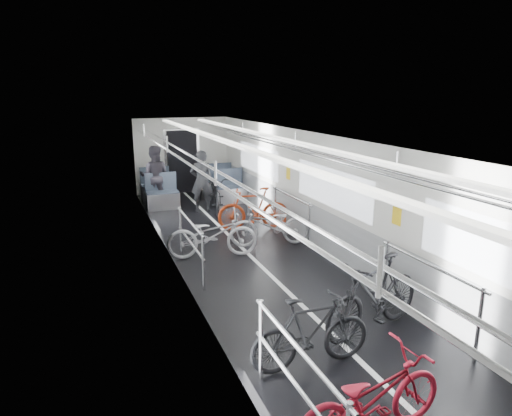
{
  "coord_description": "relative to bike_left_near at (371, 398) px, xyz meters",
  "views": [
    {
      "loc": [
        -2.95,
        -7.56,
        3.22
      ],
      "look_at": [
        0.0,
        0.24,
        1.08
      ],
      "focal_mm": 32.0,
      "sensor_mm": 36.0,
      "label": 1
    }
  ],
  "objects": [
    {
      "name": "bike_right_far",
      "position": [
        1.33,
        6.72,
        0.08
      ],
      "size": [
        1.76,
        0.79,
        1.02
      ],
      "primitive_type": "imported",
      "rotation": [
        0.0,
        0.0,
        -1.76
      ],
      "color": "#A33214",
      "rests_on": "floor"
    },
    {
      "name": "bike_left_near",
      "position": [
        0.0,
        0.0,
        0.0
      ],
      "size": [
        1.71,
        0.72,
        0.87
      ],
      "primitive_type": "imported",
      "rotation": [
        0.0,
        0.0,
        1.66
      ],
      "color": "#AE1529",
      "rests_on": "floor"
    },
    {
      "name": "car_shell",
      "position": [
        0.64,
        6.27,
        0.69
      ],
      "size": [
        3.02,
        14.01,
        2.41
      ],
      "color": "black",
      "rests_on": "ground"
    },
    {
      "name": "bike_aisle",
      "position": [
        1.0,
        8.76,
        0.06
      ],
      "size": [
        1.05,
        1.97,
        0.99
      ],
      "primitive_type": "imported",
      "rotation": [
        0.0,
        0.0,
        -0.22
      ],
      "color": "black",
      "rests_on": "floor"
    },
    {
      "name": "bike_right_near",
      "position": [
        1.2,
        1.69,
        0.11
      ],
      "size": [
        1.87,
        0.96,
        1.08
      ],
      "primitive_type": "imported",
      "rotation": [
        0.0,
        0.0,
        -1.31
      ],
      "color": "black",
      "rests_on": "floor"
    },
    {
      "name": "person_seated",
      "position": [
        -0.49,
        9.91,
        0.43
      ],
      "size": [
        1.0,
        0.87,
        1.73
      ],
      "primitive_type": "imported",
      "rotation": [
        0.0,
        0.0,
        2.85
      ],
      "color": "#332F37",
      "rests_on": "floor"
    },
    {
      "name": "person_standing",
      "position": [
        0.61,
        8.86,
        0.41
      ],
      "size": [
        0.68,
        0.52,
        1.68
      ],
      "primitive_type": "imported",
      "rotation": [
        0.0,
        0.0,
        2.94
      ],
      "color": "black",
      "rests_on": "floor"
    },
    {
      "name": "bike_right_mid",
      "position": [
        1.26,
        5.51,
        0.02
      ],
      "size": [
        1.81,
        0.87,
        0.91
      ],
      "primitive_type": "imported",
      "rotation": [
        0.0,
        0.0,
        -1.73
      ],
      "color": "#999A9D",
      "rests_on": "floor"
    },
    {
      "name": "bike_left_mid",
      "position": [
        0.01,
        1.23,
        0.02
      ],
      "size": [
        1.54,
        0.48,
        0.92
      ],
      "primitive_type": "imported",
      "rotation": [
        0.0,
        0.0,
        1.54
      ],
      "color": "black",
      "rests_on": "floor"
    },
    {
      "name": "bike_left_far",
      "position": [
        -0.08,
        5.28,
        0.03
      ],
      "size": [
        1.86,
        0.91,
        0.94
      ],
      "primitive_type": "imported",
      "rotation": [
        0.0,
        0.0,
        1.4
      ],
      "color": "#BABABF",
      "rests_on": "floor"
    }
  ]
}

